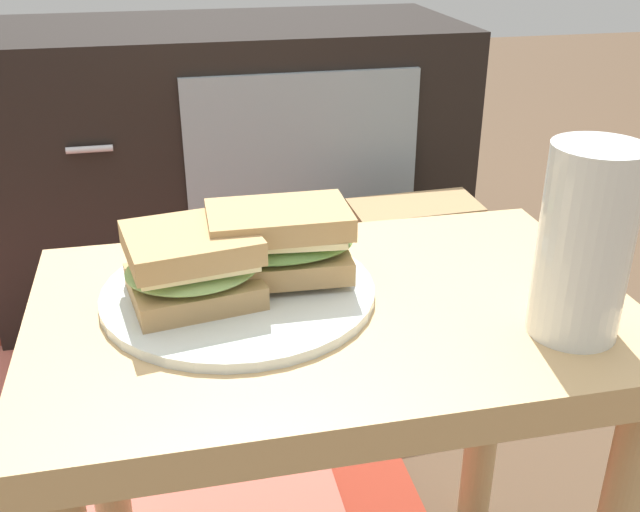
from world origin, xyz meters
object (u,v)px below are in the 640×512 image
object	(u,v)px
sandwich_back	(279,241)
beer_glass	(584,248)
plate	(239,292)
paper_bag	(410,289)
tv_cabinet	(230,162)
sandwich_front	(193,265)

from	to	relation	value
sandwich_back	beer_glass	bearing A→B (deg)	-29.41
plate	sandwich_back	size ratio (longest dim) A/B	1.77
sandwich_back	paper_bag	size ratio (longest dim) A/B	0.44
tv_cabinet	sandwich_front	bearing A→B (deg)	-97.36
beer_glass	paper_bag	distance (m)	0.73
plate	beer_glass	xyz separation A→B (m)	(0.28, -0.12, 0.08)
plate	paper_bag	size ratio (longest dim) A/B	0.78
plate	sandwich_back	xyz separation A→B (m)	(0.04, 0.01, 0.04)
sandwich_back	sandwich_front	bearing A→B (deg)	-166.91
plate	tv_cabinet	bearing A→B (deg)	85.12
sandwich_front	beer_glass	bearing A→B (deg)	-19.62
tv_cabinet	beer_glass	distance (m)	1.09
tv_cabinet	sandwich_back	size ratio (longest dim) A/B	6.59
beer_glass	paper_bag	size ratio (longest dim) A/B	0.51
plate	sandwich_front	bearing A→B (deg)	-166.91
beer_glass	sandwich_back	bearing A→B (deg)	150.59
plate	sandwich_back	distance (m)	0.06
tv_cabinet	beer_glass	bearing A→B (deg)	-79.20
sandwich_back	tv_cabinet	bearing A→B (deg)	87.67
paper_bag	tv_cabinet	bearing A→B (deg)	123.86
sandwich_front	paper_bag	size ratio (longest dim) A/B	0.42
tv_cabinet	paper_bag	bearing A→B (deg)	-56.14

